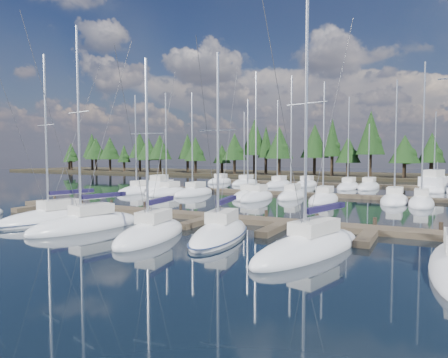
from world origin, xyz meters
The scene contains 13 objects.
ground centered at (0.00, 30.00, 0.00)m, with size 260.00×260.00×0.00m, color black.
far_shore centered at (0.00, 90.00, 0.30)m, with size 220.00×30.00×0.60m, color black.
main_dock centered at (0.00, 17.36, 0.20)m, with size 44.00×6.13×0.90m.
back_docks centered at (0.00, 49.58, 0.20)m, with size 50.00×21.80×0.40m.
front_sailboat_1 centered at (-10.54, 11.23, 0.28)m, with size 4.82×9.82×13.55m.
front_sailboat_2 centered at (-6.12, 10.33, 0.29)m, with size 4.58×9.08×14.76m.
front_sailboat_3 centered at (-0.01, 9.76, 0.28)m, with size 3.71×8.00×11.78m.
front_sailboat_4 centered at (3.77, 11.81, 0.28)m, with size 4.15×8.96×12.13m.
front_sailboat_5 centered at (9.76, 10.70, 0.29)m, with size 5.07×10.12×14.19m.
back_sailboat_rows centered at (0.22, 44.96, 0.27)m, with size 46.70×32.45×15.53m.
motor_yacht_left centered at (-17.85, 34.72, 0.46)m, with size 4.49×8.60×4.09m.
motor_yacht_right centered at (15.76, 54.89, 0.55)m, with size 6.46×10.80×5.14m.
tree_line centered at (0.65, 80.21, 7.41)m, with size 186.03×12.03×14.00m.
Camera 1 is at (15.37, -9.92, 5.16)m, focal length 32.00 mm.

